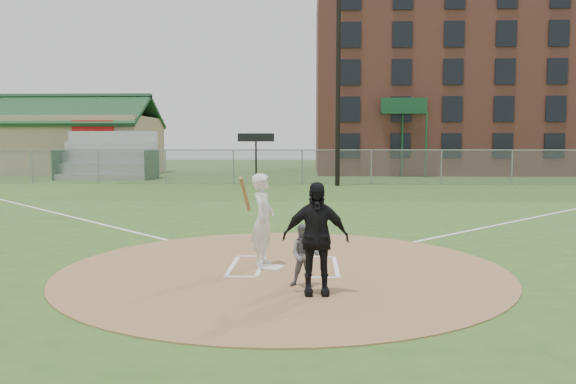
{
  "coord_description": "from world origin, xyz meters",
  "views": [
    {
      "loc": [
        0.51,
        -10.51,
        2.4
      ],
      "look_at": [
        0.0,
        2.0,
        1.3
      ],
      "focal_mm": 35.0,
      "sensor_mm": 36.0,
      "label": 1
    }
  ],
  "objects_px": {
    "home_plate": "(271,267)",
    "catcher": "(305,255)",
    "umpire": "(316,238)",
    "batter_at_plate": "(263,220)"
  },
  "relations": [
    {
      "from": "home_plate",
      "to": "catcher",
      "type": "height_order",
      "value": "catcher"
    },
    {
      "from": "umpire",
      "to": "batter_at_plate",
      "type": "distance_m",
      "value": 2.23
    },
    {
      "from": "home_plate",
      "to": "umpire",
      "type": "distance_m",
      "value": 2.17
    },
    {
      "from": "batter_at_plate",
      "to": "umpire",
      "type": "bearing_deg",
      "value": -63.45
    },
    {
      "from": "catcher",
      "to": "umpire",
      "type": "xyz_separation_m",
      "value": [
        0.17,
        -0.46,
        0.37
      ]
    },
    {
      "from": "home_plate",
      "to": "umpire",
      "type": "bearing_deg",
      "value": -65.48
    },
    {
      "from": "umpire",
      "to": "batter_at_plate",
      "type": "xyz_separation_m",
      "value": [
        -1.0,
        2.0,
        0.01
      ]
    },
    {
      "from": "batter_at_plate",
      "to": "catcher",
      "type": "bearing_deg",
      "value": -61.8
    },
    {
      "from": "catcher",
      "to": "batter_at_plate",
      "type": "xyz_separation_m",
      "value": [
        -0.83,
        1.54,
        0.38
      ]
    },
    {
      "from": "umpire",
      "to": "batter_at_plate",
      "type": "bearing_deg",
      "value": 114.05
    }
  ]
}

